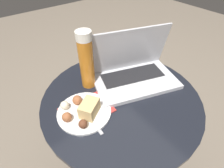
{
  "coord_description": "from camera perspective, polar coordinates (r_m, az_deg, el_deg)",
  "views": [
    {
      "loc": [
        -0.35,
        -0.39,
        1.07
      ],
      "look_at": [
        -0.03,
        0.03,
        0.61
      ],
      "focal_mm": 28.0,
      "sensor_mm": 36.0,
      "label": 1
    }
  ],
  "objects": [
    {
      "name": "ground_plane",
      "position": [
        1.2,
        2.06,
        -22.6
      ],
      "size": [
        6.0,
        6.0,
        0.0
      ],
      "primitive_type": "plane",
      "color": "#726656"
    },
    {
      "name": "beer_glass",
      "position": [
        0.74,
        -8.37,
        7.57
      ],
      "size": [
        0.06,
        0.06,
        0.26
      ],
      "color": "#C6701E",
      "rests_on": "table"
    },
    {
      "name": "laptop",
      "position": [
        0.81,
        6.92,
        4.39
      ],
      "size": [
        0.42,
        0.33,
        0.23
      ],
      "color": "silver",
      "rests_on": "table"
    },
    {
      "name": "fork",
      "position": [
        0.68,
        -7.82,
        -10.28
      ],
      "size": [
        0.03,
        0.17,
        0.0
      ],
      "color": "#B2B2B7",
      "rests_on": "table"
    },
    {
      "name": "table",
      "position": [
        0.86,
        2.68,
        -11.21
      ],
      "size": [
        0.67,
        0.67,
        0.54
      ],
      "color": "black",
      "rests_on": "ground_plane"
    },
    {
      "name": "napkin",
      "position": [
        0.7,
        -8.27,
        -8.32
      ],
      "size": [
        0.2,
        0.15,
        0.0
      ],
      "color": "#B7332D",
      "rests_on": "table"
    },
    {
      "name": "snack_plate",
      "position": [
        0.68,
        -9.33,
        -8.53
      ],
      "size": [
        0.21,
        0.21,
        0.06
      ],
      "color": "white",
      "rests_on": "table"
    }
  ]
}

